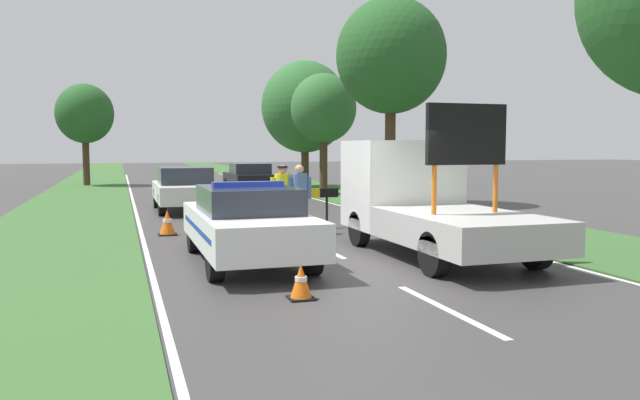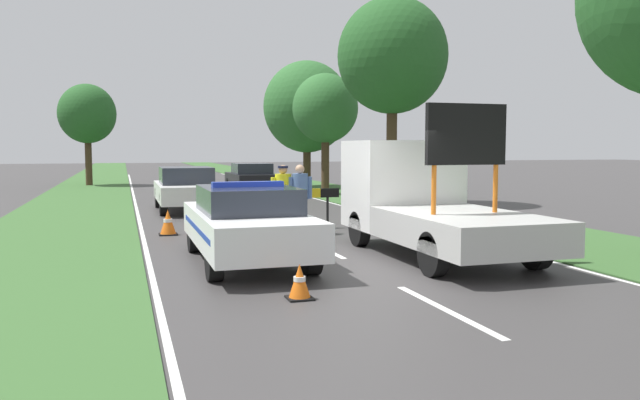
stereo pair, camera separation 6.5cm
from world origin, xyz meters
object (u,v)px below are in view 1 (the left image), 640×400
at_px(pedestrian_civilian, 299,193).
at_px(roadside_tree_mid_right, 305,107).
at_px(police_officer, 283,193).
at_px(queued_car_sedan_black, 250,178).
at_px(traffic_cone_near_police, 301,282).
at_px(traffic_cone_centre_front, 167,223).
at_px(roadside_tree_mid_left, 85,114).
at_px(traffic_cone_near_truck, 196,223).
at_px(queued_car_van_white, 185,188).
at_px(work_truck, 424,200).
at_px(roadside_tree_far_left, 391,57).
at_px(road_barrier, 281,196).
at_px(police_car, 247,223).
at_px(roadside_tree_near_left, 324,109).

distance_m(pedestrian_civilian, roadside_tree_mid_right, 18.84).
xyz_separation_m(police_officer, queued_car_sedan_black, (1.94, 13.79, -0.28)).
bearing_deg(traffic_cone_near_police, queued_car_sedan_black, 80.61).
bearing_deg(traffic_cone_centre_front, roadside_tree_mid_left, 97.53).
relative_size(traffic_cone_near_police, traffic_cone_near_truck, 0.85).
height_order(traffic_cone_near_truck, queued_car_van_white, queued_car_van_white).
bearing_deg(work_truck, traffic_cone_centre_front, -41.87).
bearing_deg(traffic_cone_near_truck, roadside_tree_far_left, 37.28).
bearing_deg(road_barrier, traffic_cone_centre_front, -177.14).
bearing_deg(roadside_tree_far_left, police_car, -126.36).
height_order(police_officer, queued_car_sedan_black, police_officer).
relative_size(queued_car_van_white, queued_car_sedan_black, 1.13).
height_order(traffic_cone_centre_front, queued_car_van_white, queued_car_van_white).
distance_m(roadside_tree_mid_left, roadside_tree_mid_right, 12.62).
relative_size(work_truck, queued_car_van_white, 1.19).
xyz_separation_m(traffic_cone_centre_front, roadside_tree_far_left, (8.79, 6.00, 5.31)).
xyz_separation_m(work_truck, traffic_cone_centre_front, (-4.98, 4.18, -0.79)).
bearing_deg(pedestrian_civilian, traffic_cone_centre_front, 141.20).
relative_size(police_officer, pedestrian_civilian, 0.99).
xyz_separation_m(traffic_cone_near_police, traffic_cone_near_truck, (-0.66, 7.25, 0.05)).
bearing_deg(queued_car_van_white, traffic_cone_near_police, 91.48).
bearing_deg(roadside_tree_mid_left, traffic_cone_near_police, -81.75).
relative_size(road_barrier, roadside_tree_mid_right, 0.46).
distance_m(road_barrier, roadside_tree_mid_left, 22.95).
relative_size(police_car, road_barrier, 1.54).
distance_m(pedestrian_civilian, queued_car_sedan_black, 14.01).
height_order(police_officer, traffic_cone_centre_front, police_officer).
bearing_deg(police_officer, queued_car_van_white, -52.84).
bearing_deg(queued_car_sedan_black, police_officer, 82.00).
relative_size(roadside_tree_near_left, roadside_tree_far_left, 0.71).
height_order(road_barrier, traffic_cone_centre_front, road_barrier).
bearing_deg(traffic_cone_near_police, police_officer, 77.79).
height_order(roadside_tree_mid_left, roadside_tree_mid_right, roadside_tree_mid_right).
bearing_deg(traffic_cone_near_truck, police_officer, -14.97).
height_order(traffic_cone_near_police, roadside_tree_near_left, roadside_tree_near_left).
bearing_deg(police_car, traffic_cone_centre_front, 105.03).
xyz_separation_m(police_car, traffic_cone_near_truck, (-0.48, 4.17, -0.46)).
distance_m(work_truck, queued_car_sedan_black, 17.26).
distance_m(pedestrian_civilian, roadside_tree_near_left, 13.61).
bearing_deg(police_car, roadside_tree_mid_left, 98.56).
xyz_separation_m(pedestrian_civilian, roadside_tree_near_left, (4.72, 12.43, 2.93)).
height_order(pedestrian_civilian, queued_car_sedan_black, pedestrian_civilian).
distance_m(queued_car_van_white, roadside_tree_far_left, 9.15).
relative_size(pedestrian_civilian, roadside_tree_near_left, 0.32).
xyz_separation_m(traffic_cone_centre_front, roadside_tree_mid_left, (-2.91, 22.05, 3.76)).
xyz_separation_m(police_car, roadside_tree_near_left, (6.75, 15.90, 3.20)).
distance_m(roadside_tree_mid_right, roadside_tree_far_left, 10.96).
height_order(work_truck, queued_car_sedan_black, work_truck).
xyz_separation_m(roadside_tree_near_left, roadside_tree_mid_right, (0.67, 5.32, 0.42)).
height_order(queued_car_van_white, roadside_tree_mid_right, roadside_tree_mid_right).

